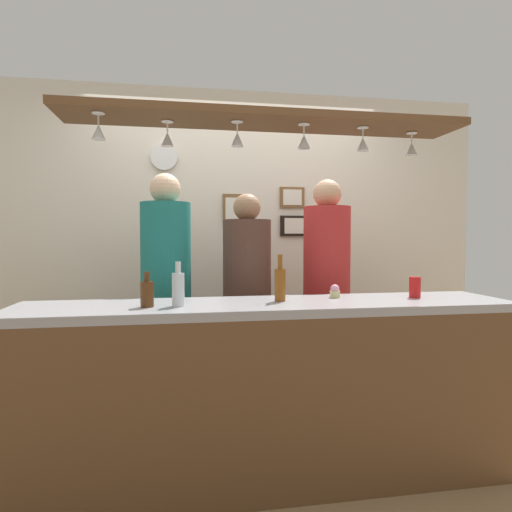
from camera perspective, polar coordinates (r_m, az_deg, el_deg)
ground_plane at (r=2.98m, az=0.35°, el=-24.15°), size 8.00×8.00×0.00m
back_wall at (r=3.75m, az=-2.57°, el=1.91°), size 4.40×0.06×2.60m
bar_counter at (r=2.27m, az=2.64°, el=-14.65°), size 2.70×0.55×0.98m
overhead_glass_rack at (r=2.46m, az=1.64°, el=17.62°), size 2.20×0.36×0.04m
hanging_wineglass_far_left at (r=2.35m, az=-20.21°, el=15.34°), size 0.07×0.07×0.13m
hanging_wineglass_left at (r=2.42m, az=-11.70°, el=15.08°), size 0.07×0.07×0.13m
hanging_wineglass_center_left at (r=2.38m, az=-2.51°, el=15.36°), size 0.07×0.07×0.13m
hanging_wineglass_center at (r=2.44m, az=6.39°, el=15.01°), size 0.07×0.07×0.13m
hanging_wineglass_center_right at (r=2.57m, az=14.02°, el=14.33°), size 0.07×0.07×0.13m
hanging_wineglass_right at (r=2.77m, az=20.00°, el=13.34°), size 0.07×0.07×0.13m
person_left_teal_shirt at (r=3.00m, az=-11.89°, el=-2.61°), size 0.34×0.34×1.77m
person_middle_brown_shirt at (r=3.04m, az=-1.21°, el=-4.07°), size 0.34×0.34×1.64m
person_right_red_shirt at (r=3.17m, az=9.38°, el=-2.50°), size 0.34×0.34×1.76m
bottle_soda_clear at (r=2.24m, az=-10.32°, el=-4.24°), size 0.06×0.06×0.23m
bottle_beer_brown_stubby at (r=2.25m, az=-14.29°, el=-4.81°), size 0.07×0.07×0.18m
bottle_beer_amber_tall at (r=2.38m, az=3.23°, el=-3.63°), size 0.06×0.06×0.26m
drink_can at (r=2.69m, az=20.39°, el=-3.92°), size 0.07×0.07×0.12m
cupcake at (r=2.57m, az=10.45°, el=-4.67°), size 0.06×0.06×0.08m
picture_frame_lower_pair at (r=3.82m, az=5.45°, el=4.01°), size 0.30×0.02×0.18m
picture_frame_crest at (r=3.71m, az=-3.04°, el=6.24°), size 0.18×0.02×0.26m
picture_frame_upper_small at (r=3.82m, az=4.83°, el=7.78°), size 0.22×0.02×0.18m
wall_clock at (r=3.74m, az=-12.14°, el=12.76°), size 0.22×0.03×0.22m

